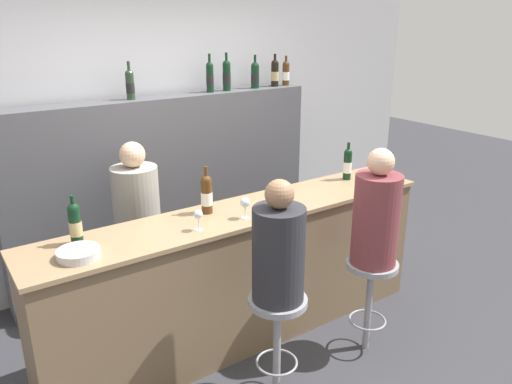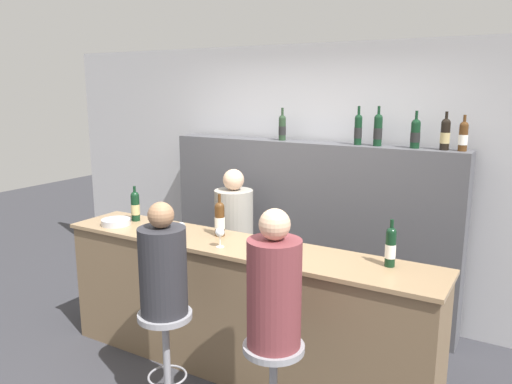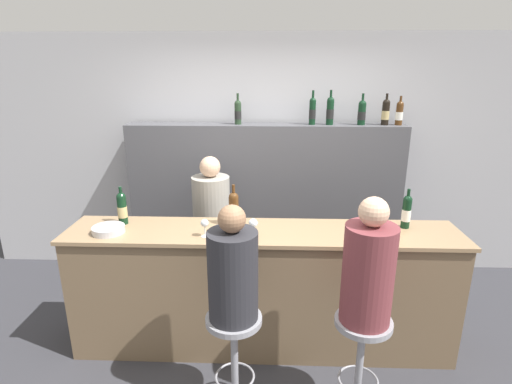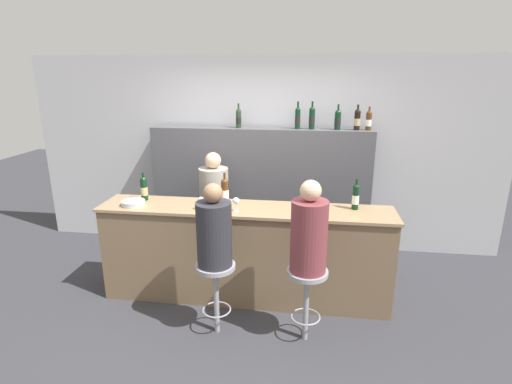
{
  "view_description": "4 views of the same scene",
  "coord_description": "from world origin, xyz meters",
  "px_view_note": "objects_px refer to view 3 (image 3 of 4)",
  "views": [
    {
      "loc": [
        -1.8,
        -2.51,
        2.33
      ],
      "look_at": [
        0.04,
        0.16,
        1.2
      ],
      "focal_mm": 35.0,
      "sensor_mm": 36.0,
      "label": 1
    },
    {
      "loc": [
        1.94,
        -2.76,
        2.2
      ],
      "look_at": [
        0.14,
        0.29,
        1.45
      ],
      "focal_mm": 35.0,
      "sensor_mm": 36.0,
      "label": 2
    },
    {
      "loc": [
        0.06,
        -2.6,
        2.25
      ],
      "look_at": [
        -0.05,
        0.31,
        1.34
      ],
      "focal_mm": 28.0,
      "sensor_mm": 36.0,
      "label": 3
    },
    {
      "loc": [
        0.64,
        -3.59,
        2.39
      ],
      "look_at": [
        0.11,
        0.31,
        1.2
      ],
      "focal_mm": 28.0,
      "sensor_mm": 36.0,
      "label": 4
    }
  ],
  "objects_px": {
    "wine_bottle_backbar_5": "(399,113)",
    "guest_seated_left": "(233,272)",
    "wine_bottle_counter_0": "(122,208)",
    "guest_seated_right": "(368,270)",
    "wine_glass_0": "(205,224)",
    "bar_stool_left": "(234,337)",
    "metal_bowl": "(109,230)",
    "wine_bottle_counter_2": "(406,211)",
    "bartender": "(212,236)",
    "wine_bottle_backbar_2": "(330,111)",
    "wine_bottle_backbar_4": "(386,112)",
    "bar_stool_right": "(362,340)",
    "wine_bottle_counter_1": "(234,209)",
    "wine_bottle_backbar_1": "(312,111)",
    "wine_bottle_backbar_0": "(238,112)",
    "wine_glass_1": "(253,224)",
    "wine_bottle_backbar_3": "(362,112)"
  },
  "relations": [
    {
      "from": "wine_bottle_backbar_2",
      "to": "guest_seated_right",
      "type": "height_order",
      "value": "wine_bottle_backbar_2"
    },
    {
      "from": "wine_bottle_counter_0",
      "to": "wine_bottle_backbar_0",
      "type": "bearing_deg",
      "value": 53.63
    },
    {
      "from": "wine_bottle_backbar_2",
      "to": "bartender",
      "type": "xyz_separation_m",
      "value": [
        -1.16,
        -0.52,
        -1.17
      ]
    },
    {
      "from": "metal_bowl",
      "to": "wine_glass_0",
      "type": "bearing_deg",
      "value": -3.54
    },
    {
      "from": "wine_bottle_backbar_1",
      "to": "wine_bottle_backbar_2",
      "type": "xyz_separation_m",
      "value": [
        0.18,
        0.0,
        0.0
      ]
    },
    {
      "from": "wine_glass_0",
      "to": "wine_bottle_backbar_4",
      "type": "bearing_deg",
      "value": 40.25
    },
    {
      "from": "bar_stool_left",
      "to": "bar_stool_right",
      "type": "relative_size",
      "value": 1.0
    },
    {
      "from": "wine_bottle_backbar_3",
      "to": "wine_glass_0",
      "type": "relative_size",
      "value": 2.25
    },
    {
      "from": "wine_bottle_backbar_5",
      "to": "metal_bowl",
      "type": "height_order",
      "value": "wine_bottle_backbar_5"
    },
    {
      "from": "wine_bottle_backbar_0",
      "to": "bar_stool_right",
      "type": "height_order",
      "value": "wine_bottle_backbar_0"
    },
    {
      "from": "metal_bowl",
      "to": "guest_seated_right",
      "type": "height_order",
      "value": "guest_seated_right"
    },
    {
      "from": "wine_bottle_backbar_2",
      "to": "wine_bottle_backbar_5",
      "type": "height_order",
      "value": "wine_bottle_backbar_2"
    },
    {
      "from": "wine_bottle_backbar_0",
      "to": "bartender",
      "type": "height_order",
      "value": "wine_bottle_backbar_0"
    },
    {
      "from": "wine_bottle_backbar_5",
      "to": "bar_stool_left",
      "type": "relative_size",
      "value": 0.41
    },
    {
      "from": "wine_bottle_backbar_2",
      "to": "wine_bottle_backbar_4",
      "type": "xyz_separation_m",
      "value": [
        0.56,
        0.0,
        -0.01
      ]
    },
    {
      "from": "metal_bowl",
      "to": "guest_seated_left",
      "type": "relative_size",
      "value": 0.32
    },
    {
      "from": "wine_bottle_counter_2",
      "to": "bartender",
      "type": "distance_m",
      "value": 1.82
    },
    {
      "from": "metal_bowl",
      "to": "guest_seated_right",
      "type": "distance_m",
      "value": 1.92
    },
    {
      "from": "wine_bottle_counter_2",
      "to": "wine_glass_1",
      "type": "distance_m",
      "value": 1.21
    },
    {
      "from": "guest_seated_left",
      "to": "wine_bottle_counter_0",
      "type": "bearing_deg",
      "value": 141.94
    },
    {
      "from": "wine_bottle_counter_0",
      "to": "wine_bottle_backbar_2",
      "type": "xyz_separation_m",
      "value": [
        1.78,
        1.15,
        0.66
      ]
    },
    {
      "from": "wine_glass_1",
      "to": "bar_stool_left",
      "type": "height_order",
      "value": "wine_glass_1"
    },
    {
      "from": "wine_bottle_backbar_2",
      "to": "bar_stool_right",
      "type": "relative_size",
      "value": 0.49
    },
    {
      "from": "wine_bottle_backbar_0",
      "to": "wine_glass_1",
      "type": "height_order",
      "value": "wine_bottle_backbar_0"
    },
    {
      "from": "wine_bottle_counter_0",
      "to": "wine_bottle_counter_1",
      "type": "bearing_deg",
      "value": 0.0
    },
    {
      "from": "wine_bottle_counter_0",
      "to": "guest_seated_right",
      "type": "relative_size",
      "value": 0.38
    },
    {
      "from": "wine_glass_0",
      "to": "guest_seated_left",
      "type": "xyz_separation_m",
      "value": [
        0.26,
        -0.51,
        -0.11
      ]
    },
    {
      "from": "wine_bottle_backbar_0",
      "to": "bar_stool_right",
      "type": "xyz_separation_m",
      "value": [
        0.95,
        -1.9,
        -1.26
      ]
    },
    {
      "from": "bar_stool_left",
      "to": "metal_bowl",
      "type": "bearing_deg",
      "value": 150.87
    },
    {
      "from": "wine_bottle_counter_2",
      "to": "metal_bowl",
      "type": "distance_m",
      "value": 2.31
    },
    {
      "from": "wine_bottle_counter_2",
      "to": "wine_glass_1",
      "type": "height_order",
      "value": "wine_bottle_counter_2"
    },
    {
      "from": "wine_bottle_backbar_1",
      "to": "wine_bottle_backbar_4",
      "type": "bearing_deg",
      "value": 0.0
    },
    {
      "from": "wine_bottle_backbar_0",
      "to": "guest_seated_left",
      "type": "height_order",
      "value": "wine_bottle_backbar_0"
    },
    {
      "from": "wine_bottle_backbar_1",
      "to": "wine_glass_1",
      "type": "bearing_deg",
      "value": -111.36
    },
    {
      "from": "wine_bottle_backbar_4",
      "to": "bar_stool_left",
      "type": "bearing_deg",
      "value": -126.01
    },
    {
      "from": "wine_bottle_backbar_2",
      "to": "wine_glass_1",
      "type": "xyz_separation_m",
      "value": [
        -0.72,
        -1.38,
        -0.68
      ]
    },
    {
      "from": "wine_bottle_counter_2",
      "to": "wine_glass_0",
      "type": "xyz_separation_m",
      "value": [
        -1.55,
        -0.24,
        -0.03
      ]
    },
    {
      "from": "wine_bottle_counter_1",
      "to": "wine_bottle_backbar_3",
      "type": "relative_size",
      "value": 1.08
    },
    {
      "from": "bar_stool_right",
      "to": "guest_seated_left",
      "type": "bearing_deg",
      "value": 180.0
    },
    {
      "from": "wine_bottle_backbar_5",
      "to": "guest_seated_left",
      "type": "bearing_deg",
      "value": -128.65
    },
    {
      "from": "wine_bottle_backbar_5",
      "to": "wine_glass_0",
      "type": "xyz_separation_m",
      "value": [
        -1.77,
        -1.38,
        -0.67
      ]
    },
    {
      "from": "wine_bottle_counter_1",
      "to": "bar_stool_right",
      "type": "bearing_deg",
      "value": -39.94
    },
    {
      "from": "wine_bottle_backbar_5",
      "to": "wine_bottle_counter_0",
      "type": "bearing_deg",
      "value": -155.1
    },
    {
      "from": "wine_bottle_backbar_2",
      "to": "wine_glass_0",
      "type": "relative_size",
      "value": 2.48
    },
    {
      "from": "wine_bottle_counter_0",
      "to": "wine_bottle_counter_2",
      "type": "height_order",
      "value": "wine_bottle_counter_2"
    },
    {
      "from": "wine_bottle_backbar_3",
      "to": "guest_seated_left",
      "type": "height_order",
      "value": "wine_bottle_backbar_3"
    },
    {
      "from": "wine_bottle_backbar_1",
      "to": "metal_bowl",
      "type": "bearing_deg",
      "value": -140.96
    },
    {
      "from": "wine_bottle_counter_2",
      "to": "bartender",
      "type": "relative_size",
      "value": 0.22
    },
    {
      "from": "wine_glass_0",
      "to": "metal_bowl",
      "type": "bearing_deg",
      "value": 176.46
    },
    {
      "from": "wine_bottle_counter_0",
      "to": "wine_bottle_counter_2",
      "type": "xyz_separation_m",
      "value": [
        2.25,
        0.0,
        0.0
      ]
    }
  ]
}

